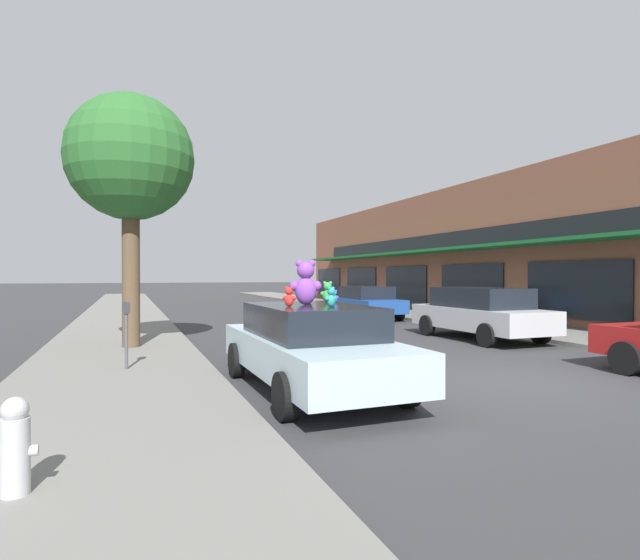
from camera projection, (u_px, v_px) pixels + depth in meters
ground_plane at (506, 382)px, 8.83m from camera, size 260.00×260.00×0.00m
sidewalk_near at (112, 416)px, 6.50m from camera, size 3.54×90.00×0.12m
storefront_row at (580, 252)px, 24.86m from camera, size 14.93×39.44×6.16m
plush_art_car at (310, 345)px, 8.20m from camera, size 2.05×4.81×1.40m
teddy_bear_giant at (306, 283)px, 8.32m from camera, size 0.57×0.38×0.75m
teddy_bear_teal at (331, 297)px, 7.71m from camera, size 0.24×0.18×0.31m
teddy_bear_green at (328, 292)px, 8.88m from camera, size 0.27×0.25×0.39m
teddy_bear_red at (289, 297)px, 7.85m from camera, size 0.22×0.21×0.32m
teddy_bear_blue at (334, 296)px, 8.96m from camera, size 0.17×0.10×0.23m
teddy_bear_yellow at (309, 296)px, 8.71m from camera, size 0.19×0.17×0.27m
parked_car_far_center at (480, 312)px, 14.74m from camera, size 2.03×4.52×1.53m
parked_car_far_right at (366, 302)px, 21.74m from camera, size 2.01×4.10×1.42m
street_tree at (131, 160)px, 12.36m from camera, size 3.10×3.10×6.25m
fire_hydrant at (15, 446)px, 4.02m from camera, size 0.33×0.22×0.79m
parking_meter at (126, 326)px, 9.42m from camera, size 0.14×0.10×1.27m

